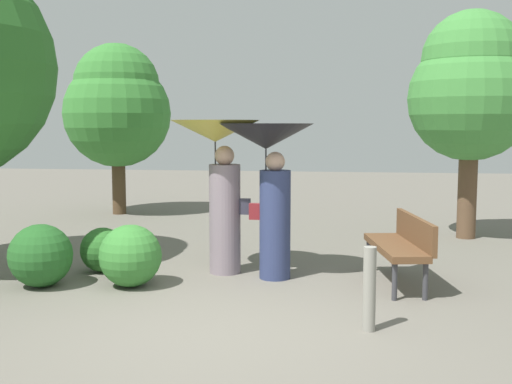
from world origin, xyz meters
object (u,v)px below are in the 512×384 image
at_px(person_right, 269,165).
at_px(path_marker_post, 369,289).
at_px(person_left, 219,165).
at_px(tree_near_left, 117,105).
at_px(tree_near_right, 471,87).
at_px(park_bench, 402,243).

xyz_separation_m(person_right, path_marker_post, (1.17, -1.89, -1.03)).
xyz_separation_m(person_left, path_marker_post, (1.83, -2.09, -1.00)).
distance_m(tree_near_left, tree_near_right, 7.16).
height_order(park_bench, tree_near_left, tree_near_left).
bearing_deg(path_marker_post, park_bench, 75.54).
bearing_deg(person_right, tree_near_right, -41.76).
height_order(person_left, tree_near_left, tree_near_left).
bearing_deg(person_right, person_left, 74.30).
distance_m(person_left, path_marker_post, 2.96).
bearing_deg(tree_near_right, person_left, -140.61).
height_order(tree_near_right, path_marker_post, tree_near_right).
xyz_separation_m(tree_near_left, tree_near_right, (6.88, -1.97, 0.21)).
bearing_deg(tree_near_right, person_right, -133.03).
relative_size(person_left, path_marker_post, 2.48).
bearing_deg(person_right, path_marker_post, -146.98).
relative_size(park_bench, path_marker_post, 1.96).
bearing_deg(tree_near_left, tree_near_right, -15.95).
distance_m(tree_near_right, path_marker_post, 5.84).
bearing_deg(person_right, tree_near_left, 38.04).
relative_size(tree_near_left, tree_near_right, 0.96).
distance_m(person_left, person_right, 0.70).
height_order(person_left, path_marker_post, person_left).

